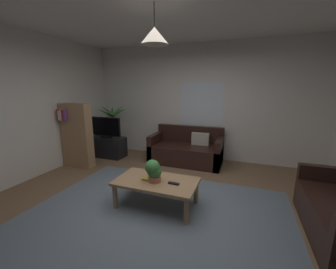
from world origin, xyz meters
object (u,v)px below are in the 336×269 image
object	(u,v)px
potted_plant_on_table	(154,170)
remote_on_table_0	(174,183)
book_on_table_0	(147,179)
tv	(106,127)
pendant_lamp	(154,36)
couch_under_window	(186,151)
tv_stand	(108,147)
potted_palm_corner	(113,131)
coffee_table	(156,184)
bookshelf_corner	(77,135)

from	to	relation	value
potted_plant_on_table	remote_on_table_0	bearing A→B (deg)	3.71
book_on_table_0	tv	xyz separation A→B (m)	(-1.95, 1.70, 0.35)
remote_on_table_0	pendant_lamp	distance (m)	1.97
couch_under_window	remote_on_table_0	size ratio (longest dim) A/B	10.19
tv_stand	potted_palm_corner	size ratio (longest dim) A/B	0.69
couch_under_window	tv_stand	world-z (taller)	couch_under_window
coffee_table	pendant_lamp	world-z (taller)	pendant_lamp
couch_under_window	remote_on_table_0	world-z (taller)	couch_under_window
pendant_lamp	remote_on_table_0	bearing A→B (deg)	-6.36
couch_under_window	book_on_table_0	xyz separation A→B (m)	(-0.05, -2.00, 0.14)
remote_on_table_0	pendant_lamp	xyz separation A→B (m)	(-0.28, 0.03, 1.95)
tv_stand	potted_palm_corner	bearing A→B (deg)	101.71
coffee_table	remote_on_table_0	world-z (taller)	remote_on_table_0
bookshelf_corner	book_on_table_0	bearing A→B (deg)	-23.17
coffee_table	book_on_table_0	size ratio (longest dim) A/B	9.64
tv_stand	potted_palm_corner	xyz separation A→B (m)	(-0.08, 0.40, 0.34)
potted_plant_on_table	coffee_table	bearing A→B (deg)	69.04
potted_palm_corner	bookshelf_corner	size ratio (longest dim) A/B	0.93
potted_plant_on_table	tv	bearing A→B (deg)	140.38
tv	couch_under_window	bearing A→B (deg)	8.55
coffee_table	pendant_lamp	size ratio (longest dim) A/B	2.40
remote_on_table_0	tv_stand	distance (m)	2.94
couch_under_window	tv_stand	size ratio (longest dim) A/B	1.81
book_on_table_0	potted_plant_on_table	bearing A→B (deg)	-9.70
couch_under_window	remote_on_table_0	distance (m)	2.04
potted_plant_on_table	bookshelf_corner	world-z (taller)	bookshelf_corner
coffee_table	remote_on_table_0	distance (m)	0.29
bookshelf_corner	pendant_lamp	bearing A→B (deg)	-21.23
bookshelf_corner	tv_stand	bearing A→B (deg)	77.00
potted_palm_corner	remote_on_table_0	bearing A→B (deg)	-40.78
potted_plant_on_table	tv_stand	xyz separation A→B (m)	(-2.08, 1.74, -0.32)
book_on_table_0	tv_stand	distance (m)	2.61
coffee_table	potted_plant_on_table	distance (m)	0.23
couch_under_window	book_on_table_0	size ratio (longest dim) A/B	13.25
book_on_table_0	remote_on_table_0	xyz separation A→B (m)	(0.42, -0.00, -0.00)
book_on_table_0	potted_plant_on_table	world-z (taller)	potted_plant_on_table
couch_under_window	coffee_table	distance (m)	1.97
bookshelf_corner	coffee_table	bearing A→B (deg)	-21.23
potted_palm_corner	book_on_table_0	bearing A→B (deg)	-46.12
remote_on_table_0	tv	world-z (taller)	tv
tv_stand	bookshelf_corner	distance (m)	0.95
tv_stand	tv	world-z (taller)	tv
remote_on_table_0	book_on_table_0	bearing A→B (deg)	-88.10
pendant_lamp	potted_plant_on_table	bearing A→B (deg)	-110.96
couch_under_window	tv	size ratio (longest dim) A/B	1.99
coffee_table	book_on_table_0	distance (m)	0.16
couch_under_window	potted_plant_on_table	bearing A→B (deg)	-87.97
potted_plant_on_table	tv_stand	distance (m)	2.73
potted_plant_on_table	tv_stand	world-z (taller)	potted_plant_on_table
remote_on_table_0	tv	size ratio (longest dim) A/B	0.19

